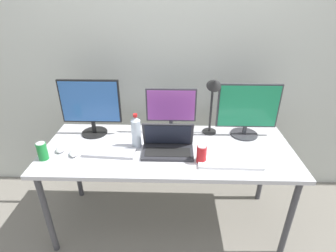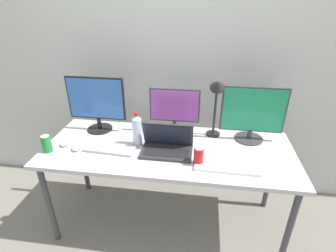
# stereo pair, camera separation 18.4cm
# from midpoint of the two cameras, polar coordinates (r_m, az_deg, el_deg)

# --- Properties ---
(ground_plane) EXTENTS (16.00, 16.00, 0.00)m
(ground_plane) POSITION_cam_midpoint_polar(r_m,az_deg,el_deg) (2.40, -2.33, -19.93)
(ground_plane) COLOR gray
(wall_back) EXTENTS (7.00, 0.08, 2.60)m
(wall_back) POSITION_cam_midpoint_polar(r_m,az_deg,el_deg) (2.27, -1.98, 15.52)
(wall_back) COLOR silver
(wall_back) RESTS_ON ground
(work_desk) EXTENTS (1.82, 0.72, 0.74)m
(work_desk) POSITION_cam_midpoint_polar(r_m,az_deg,el_deg) (1.96, -2.70, -6.32)
(work_desk) COLOR #424247
(work_desk) RESTS_ON ground
(monitor_left) EXTENTS (0.46, 0.20, 0.45)m
(monitor_left) POSITION_cam_midpoint_polar(r_m,az_deg,el_deg) (2.12, -18.92, 4.17)
(monitor_left) COLOR black
(monitor_left) RESTS_ON work_desk
(monitor_center) EXTENTS (0.39, 0.19, 0.37)m
(monitor_center) POSITION_cam_midpoint_polar(r_m,az_deg,el_deg) (2.04, -1.90, 3.53)
(monitor_center) COLOR #38383D
(monitor_center) RESTS_ON work_desk
(monitor_right) EXTENTS (0.47, 0.21, 0.42)m
(monitor_right) POSITION_cam_midpoint_polar(r_m,az_deg,el_deg) (2.06, 14.55, 3.36)
(monitor_right) COLOR #38383D
(monitor_right) RESTS_ON work_desk
(laptop_silver) EXTENTS (0.36, 0.21, 0.22)m
(laptop_silver) POSITION_cam_midpoint_polar(r_m,az_deg,el_deg) (1.86, -2.78, -4.31)
(laptop_silver) COLOR #2D2D33
(laptop_silver) RESTS_ON work_desk
(keyboard_main) EXTENTS (0.37, 0.16, 0.02)m
(keyboard_main) POSITION_cam_midpoint_polar(r_m,az_deg,el_deg) (1.92, -15.35, -5.63)
(keyboard_main) COLOR #B2B2B7
(keyboard_main) RESTS_ON work_desk
(keyboard_aux) EXTENTS (0.42, 0.14, 0.02)m
(keyboard_aux) POSITION_cam_midpoint_polar(r_m,az_deg,el_deg) (1.78, 10.44, -8.00)
(keyboard_aux) COLOR white
(keyboard_aux) RESTS_ON work_desk
(mouse_by_keyboard) EXTENTS (0.07, 0.10, 0.03)m
(mouse_by_keyboard) POSITION_cam_midpoint_polar(r_m,az_deg,el_deg) (2.07, -24.69, -4.60)
(mouse_by_keyboard) COLOR silver
(mouse_by_keyboard) RESTS_ON work_desk
(mouse_by_laptop) EXTENTS (0.09, 0.12, 0.03)m
(mouse_by_laptop) POSITION_cam_midpoint_polar(r_m,az_deg,el_deg) (1.99, -22.31, -5.46)
(mouse_by_laptop) COLOR silver
(mouse_by_laptop) RESTS_ON work_desk
(water_bottle) EXTENTS (0.07, 0.07, 0.26)m
(water_bottle) POSITION_cam_midpoint_polar(r_m,az_deg,el_deg) (1.91, -9.69, -1.36)
(water_bottle) COLOR silver
(water_bottle) RESTS_ON work_desk
(soda_can_near_keyboard) EXTENTS (0.07, 0.07, 0.13)m
(soda_can_near_keyboard) POSITION_cam_midpoint_polar(r_m,az_deg,el_deg) (2.01, -28.12, -4.92)
(soda_can_near_keyboard) COLOR #197F33
(soda_can_near_keyboard) RESTS_ON work_desk
(soda_can_by_laptop) EXTENTS (0.07, 0.07, 0.13)m
(soda_can_by_laptop) POSITION_cam_midpoint_polar(r_m,az_deg,el_deg) (1.74, 4.33, -6.22)
(soda_can_by_laptop) COLOR red
(soda_can_by_laptop) RESTS_ON work_desk
(desk_lamp) EXTENTS (0.11, 0.18, 0.49)m
(desk_lamp) POSITION_cam_midpoint_polar(r_m,az_deg,el_deg) (1.96, 7.14, 6.57)
(desk_lamp) COLOR black
(desk_lamp) RESTS_ON work_desk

